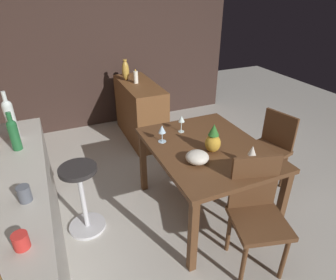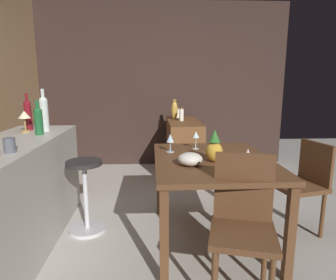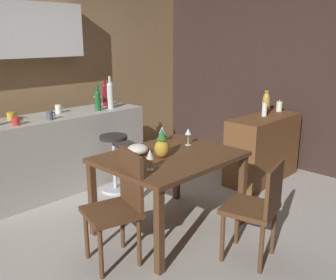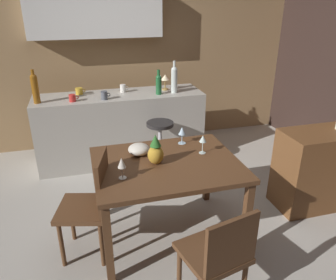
{
  "view_description": "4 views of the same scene",
  "coord_description": "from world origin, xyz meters",
  "px_view_note": "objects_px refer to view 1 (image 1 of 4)",
  "views": [
    {
      "loc": [
        -1.87,
        1.0,
        2.03
      ],
      "look_at": [
        0.34,
        0.03,
        0.71
      ],
      "focal_mm": 30.92,
      "sensor_mm": 36.0,
      "label": 1
    },
    {
      "loc": [
        -2.3,
        0.28,
        1.37
      ],
      "look_at": [
        0.4,
        0.13,
        0.83
      ],
      "focal_mm": 31.38,
      "sensor_mm": 36.0,
      "label": 2
    },
    {
      "loc": [
        -2.3,
        -2.47,
        1.78
      ],
      "look_at": [
        0.31,
        0.06,
        0.77
      ],
      "focal_mm": 40.21,
      "sensor_mm": 36.0,
      "label": 3
    },
    {
      "loc": [
        -0.6,
        -2.59,
        2.02
      ],
      "look_at": [
        0.18,
        0.23,
        0.74
      ],
      "focal_mm": 35.0,
      "sensor_mm": 36.0,
      "label": 4
    }
  ],
  "objects_px": {
    "chair_near_window": "(257,211)",
    "cup_red": "(21,241)",
    "wine_glass_left": "(162,130)",
    "fruit_bowl": "(197,157)",
    "chair_by_doorway": "(270,147)",
    "pillar_candle_tall": "(136,77)",
    "sideboard_cabinet": "(140,111)",
    "pineapple_centerpiece": "(213,140)",
    "dining_table": "(207,154)",
    "cup_slate": "(24,194)",
    "pillar_candle_short": "(126,71)",
    "bar_stool": "(83,197)",
    "vase_brass": "(126,71)",
    "wine_bottle_green": "(14,133)",
    "wine_glass_right": "(252,151)",
    "wine_bottle_clear": "(10,118)",
    "wine_glass_center": "(181,120)"
  },
  "relations": [
    {
      "from": "wine_bottle_clear",
      "to": "vase_brass",
      "type": "relative_size",
      "value": 1.38
    },
    {
      "from": "sideboard_cabinet",
      "to": "pineapple_centerpiece",
      "type": "relative_size",
      "value": 4.25
    },
    {
      "from": "wine_bottle_green",
      "to": "sideboard_cabinet",
      "type": "bearing_deg",
      "value": -45.37
    },
    {
      "from": "sideboard_cabinet",
      "to": "wine_glass_left",
      "type": "xyz_separation_m",
      "value": [
        -1.51,
        0.29,
        0.45
      ]
    },
    {
      "from": "bar_stool",
      "to": "wine_glass_center",
      "type": "bearing_deg",
      "value": -82.72
    },
    {
      "from": "wine_glass_right",
      "to": "wine_bottle_clear",
      "type": "bearing_deg",
      "value": 61.62
    },
    {
      "from": "pillar_candle_tall",
      "to": "wine_bottle_clear",
      "type": "bearing_deg",
      "value": 131.08
    },
    {
      "from": "wine_glass_center",
      "to": "cup_slate",
      "type": "xyz_separation_m",
      "value": [
        -0.72,
        1.37,
        0.08
      ]
    },
    {
      "from": "pillar_candle_tall",
      "to": "wine_bottle_green",
      "type": "bearing_deg",
      "value": 135.81
    },
    {
      "from": "dining_table",
      "to": "cup_slate",
      "type": "distance_m",
      "value": 1.53
    },
    {
      "from": "pillar_candle_tall",
      "to": "vase_brass",
      "type": "height_order",
      "value": "vase_brass"
    },
    {
      "from": "sideboard_cabinet",
      "to": "wine_bottle_clear",
      "type": "xyz_separation_m",
      "value": [
        -1.24,
        1.48,
        0.67
      ]
    },
    {
      "from": "chair_by_doorway",
      "to": "fruit_bowl",
      "type": "relative_size",
      "value": 4.42
    },
    {
      "from": "pineapple_centerpiece",
      "to": "wine_bottle_green",
      "type": "height_order",
      "value": "wine_bottle_green"
    },
    {
      "from": "wine_glass_right",
      "to": "pillar_candle_short",
      "type": "xyz_separation_m",
      "value": [
        2.59,
        0.26,
        0.02
      ]
    },
    {
      "from": "chair_near_window",
      "to": "cup_red",
      "type": "distance_m",
      "value": 1.61
    },
    {
      "from": "wine_glass_left",
      "to": "wine_glass_center",
      "type": "relative_size",
      "value": 0.98
    },
    {
      "from": "sideboard_cabinet",
      "to": "pineapple_centerpiece",
      "type": "distance_m",
      "value": 1.9
    },
    {
      "from": "fruit_bowl",
      "to": "wine_bottle_clear",
      "type": "height_order",
      "value": "wine_bottle_clear"
    },
    {
      "from": "sideboard_cabinet",
      "to": "pillar_candle_short",
      "type": "bearing_deg",
      "value": 6.18
    },
    {
      "from": "chair_by_doorway",
      "to": "wine_bottle_green",
      "type": "bearing_deg",
      "value": 85.2
    },
    {
      "from": "fruit_bowl",
      "to": "pillar_candle_tall",
      "type": "distance_m",
      "value": 1.99
    },
    {
      "from": "sideboard_cabinet",
      "to": "pillar_candle_tall",
      "type": "height_order",
      "value": "pillar_candle_tall"
    },
    {
      "from": "dining_table",
      "to": "fruit_bowl",
      "type": "height_order",
      "value": "fruit_bowl"
    },
    {
      "from": "wine_glass_right",
      "to": "cup_red",
      "type": "bearing_deg",
      "value": 101.53
    },
    {
      "from": "pillar_candle_short",
      "to": "cup_red",
      "type": "bearing_deg",
      "value": 154.75
    },
    {
      "from": "wine_glass_right",
      "to": "cup_slate",
      "type": "relative_size",
      "value": 1.56
    },
    {
      "from": "vase_brass",
      "to": "wine_bottle_clear",
      "type": "bearing_deg",
      "value": 136.66
    },
    {
      "from": "cup_slate",
      "to": "chair_near_window",
      "type": "bearing_deg",
      "value": -100.57
    },
    {
      "from": "dining_table",
      "to": "sideboard_cabinet",
      "type": "relative_size",
      "value": 1.11
    },
    {
      "from": "wine_glass_left",
      "to": "cup_slate",
      "type": "xyz_separation_m",
      "value": [
        -0.61,
        1.12,
        0.09
      ]
    },
    {
      "from": "sideboard_cabinet",
      "to": "wine_glass_left",
      "type": "height_order",
      "value": "wine_glass_left"
    },
    {
      "from": "chair_near_window",
      "to": "wine_bottle_green",
      "type": "distance_m",
      "value": 1.93
    },
    {
      "from": "sideboard_cabinet",
      "to": "pineapple_centerpiece",
      "type": "bearing_deg",
      "value": -178.64
    },
    {
      "from": "fruit_bowl",
      "to": "wine_bottle_clear",
      "type": "distance_m",
      "value": 1.53
    },
    {
      "from": "cup_slate",
      "to": "wine_glass_left",
      "type": "bearing_deg",
      "value": -61.51
    },
    {
      "from": "bar_stool",
      "to": "pineapple_centerpiece",
      "type": "xyz_separation_m",
      "value": [
        -0.32,
        -1.11,
        0.49
      ]
    },
    {
      "from": "dining_table",
      "to": "sideboard_cabinet",
      "type": "bearing_deg",
      "value": 1.68
    },
    {
      "from": "cup_slate",
      "to": "vase_brass",
      "type": "bearing_deg",
      "value": -28.99
    },
    {
      "from": "cup_slate",
      "to": "pillar_candle_short",
      "type": "relative_size",
      "value": 0.71
    },
    {
      "from": "chair_near_window",
      "to": "wine_glass_right",
      "type": "relative_size",
      "value": 5.3
    },
    {
      "from": "sideboard_cabinet",
      "to": "vase_brass",
      "type": "bearing_deg",
      "value": 28.93
    },
    {
      "from": "wine_glass_center",
      "to": "pillar_candle_short",
      "type": "distance_m",
      "value": 1.84
    },
    {
      "from": "cup_slate",
      "to": "wine_glass_center",
      "type": "bearing_deg",
      "value": -62.29
    },
    {
      "from": "pillar_candle_short",
      "to": "fruit_bowl",
      "type": "bearing_deg",
      "value": 177.25
    },
    {
      "from": "pineapple_centerpiece",
      "to": "pillar_candle_short",
      "type": "height_order",
      "value": "pineapple_centerpiece"
    },
    {
      "from": "wine_glass_left",
      "to": "fruit_bowl",
      "type": "distance_m",
      "value": 0.46
    },
    {
      "from": "wine_glass_left",
      "to": "wine_bottle_clear",
      "type": "height_order",
      "value": "wine_bottle_clear"
    },
    {
      "from": "pillar_candle_tall",
      "to": "pillar_candle_short",
      "type": "relative_size",
      "value": 1.23
    },
    {
      "from": "chair_by_doorway",
      "to": "pillar_candle_tall",
      "type": "bearing_deg",
      "value": 29.39
    }
  ]
}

